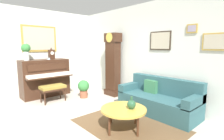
{
  "coord_description": "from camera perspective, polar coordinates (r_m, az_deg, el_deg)",
  "views": [
    {
      "loc": [
        3.25,
        -1.6,
        1.61
      ],
      "look_at": [
        -0.09,
        1.4,
        0.98
      ],
      "focal_mm": 27.33,
      "sensor_mm": 36.0,
      "label": 1
    }
  ],
  "objects": [
    {
      "name": "ground_plane",
      "position": [
        3.99,
        -14.93,
        -16.91
      ],
      "size": [
        6.4,
        6.0,
        0.1
      ],
      "primitive_type": "cube",
      "color": "#B2A899"
    },
    {
      "name": "potted_plant",
      "position": [
        5.44,
        -9.5,
        -5.81
      ],
      "size": [
        0.36,
        0.36,
        0.56
      ],
      "color": "#935138",
      "rests_on": "ground_plane"
    },
    {
      "name": "flower_vase",
      "position": [
        5.68,
        -26.84,
        6.03
      ],
      "size": [
        0.26,
        0.26,
        0.58
      ],
      "color": "silver",
      "rests_on": "piano"
    },
    {
      "name": "teacup",
      "position": [
        5.77,
        -20.42,
        3.51
      ],
      "size": [
        0.12,
        0.12,
        0.06
      ],
      "color": "#ADC6D6",
      "rests_on": "piano"
    },
    {
      "name": "piano",
      "position": [
        5.93,
        -21.45,
        -2.38
      ],
      "size": [
        0.87,
        1.44,
        1.19
      ],
      "color": "#3D2316",
      "rests_on": "ground_plane"
    },
    {
      "name": "wall_left",
      "position": [
        6.07,
        -26.66,
        5.26
      ],
      "size": [
        0.13,
        4.9,
        2.8
      ],
      "color": "silver",
      "rests_on": "ground_plane"
    },
    {
      "name": "piano_bench",
      "position": [
        5.26,
        -19.21,
        -5.69
      ],
      "size": [
        0.42,
        0.7,
        0.48
      ],
      "color": "#3D2316",
      "rests_on": "ground_plane"
    },
    {
      "name": "grandfather_clock",
      "position": [
        5.55,
        0.29,
        1.31
      ],
      "size": [
        0.52,
        0.34,
        2.03
      ],
      "color": "#3D2316",
      "rests_on": "ground_plane"
    },
    {
      "name": "wall_back",
      "position": [
        5.15,
        9.13,
        5.6
      ],
      "size": [
        5.3,
        0.13,
        2.8
      ],
      "color": "silver",
      "rests_on": "ground_plane"
    },
    {
      "name": "area_rug",
      "position": [
        3.67,
        5.45,
        -18.0
      ],
      "size": [
        2.1,
        1.5,
        0.01
      ],
      "primitive_type": "cube",
      "color": "brown",
      "rests_on": "ground_plane"
    },
    {
      "name": "mantel_clock",
      "position": [
        5.93,
        -19.59,
        5.09
      ],
      "size": [
        0.13,
        0.18,
        0.38
      ],
      "color": "#3D2316",
      "rests_on": "piano"
    },
    {
      "name": "couch",
      "position": [
        4.36,
        15.3,
        -9.59
      ],
      "size": [
        1.9,
        0.8,
        0.84
      ],
      "color": "#2D565B",
      "rests_on": "ground_plane"
    },
    {
      "name": "green_jug",
      "position": [
        3.32,
        6.51,
        -11.34
      ],
      "size": [
        0.17,
        0.17,
        0.24
      ],
      "color": "#234C33",
      "rests_on": "coffee_table"
    },
    {
      "name": "coffee_table",
      "position": [
        3.37,
        3.85,
        -13.12
      ],
      "size": [
        0.88,
        0.88,
        0.43
      ],
      "color": "gold",
      "rests_on": "ground_plane"
    }
  ]
}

